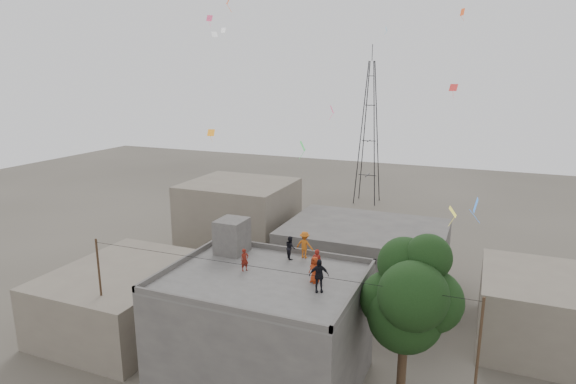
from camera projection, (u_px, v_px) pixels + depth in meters
name	position (u px, v px, depth m)	size (l,w,h in m)	color
ground	(264.00, 382.00, 26.13)	(140.00, 140.00, 0.00)	#403C35
main_building	(263.00, 331.00, 25.42)	(10.00, 8.00, 6.10)	#4A4745
parapet	(263.00, 275.00, 24.66)	(10.00, 8.00, 0.30)	#4A4745
stair_head_box	(232.00, 236.00, 27.99)	(1.60, 1.80, 2.00)	#4A4745
neighbor_west	(125.00, 298.00, 31.57)	(8.00, 10.00, 4.00)	#6A6054
neighbor_north	(364.00, 257.00, 37.36)	(12.00, 9.00, 5.00)	#4A4745
neighbor_northwest	(239.00, 220.00, 43.41)	(9.00, 8.00, 7.00)	#6A6054
neighbor_east	(541.00, 311.00, 29.36)	(7.00, 8.00, 4.40)	#6A6054
tree	(410.00, 297.00, 22.48)	(4.90, 4.60, 9.10)	black
utility_line	(261.00, 331.00, 23.92)	(20.12, 0.62, 7.40)	black
transmission_tower	(369.00, 133.00, 61.40)	(2.97, 2.97, 20.01)	black
person_red_adult	(317.00, 263.00, 24.68)	(0.54, 0.35, 1.47)	maroon
person_orange_child	(315.00, 270.00, 23.94)	(0.66, 0.43, 1.36)	#9F3012
person_dark_child	(290.00, 247.00, 27.12)	(0.64, 0.50, 1.32)	black
person_dark_adult	(319.00, 276.00, 22.89)	(0.96, 0.40, 1.64)	black
person_orange_adult	(305.00, 245.00, 27.19)	(1.00, 0.58, 1.55)	#BB5A15
person_red_child	(245.00, 260.00, 25.40)	(0.44, 0.29, 1.22)	maroon
kites	(329.00, 89.00, 28.17)	(19.61, 16.39, 11.73)	orange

